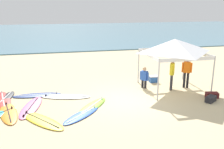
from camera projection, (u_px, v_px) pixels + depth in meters
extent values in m
plane|color=beige|center=(127.00, 100.00, 12.10)|extent=(80.00, 80.00, 0.00)
cube|color=#568499|center=(75.00, 32.00, 41.27)|extent=(80.00, 36.00, 0.10)
cylinder|color=#B7B7BC|center=(158.00, 80.00, 11.83)|extent=(0.07, 0.07, 2.05)
cylinder|color=#B7B7BC|center=(213.00, 76.00, 12.46)|extent=(0.07, 0.07, 2.05)
cylinder|color=#B7B7BC|center=(138.00, 66.00, 14.59)|extent=(0.07, 0.07, 2.05)
cylinder|color=#B7B7BC|center=(184.00, 63.00, 15.21)|extent=(0.07, 0.07, 2.05)
cube|color=white|center=(188.00, 59.00, 11.89)|extent=(2.94, 0.03, 0.18)
cube|color=white|center=(163.00, 49.00, 14.65)|extent=(2.94, 0.03, 0.18)
cube|color=white|center=(148.00, 55.00, 12.96)|extent=(0.03, 2.94, 0.18)
cube|color=white|center=(199.00, 52.00, 13.58)|extent=(0.03, 2.94, 0.18)
pyramid|color=white|center=(175.00, 45.00, 13.15)|extent=(3.06, 3.06, 0.70)
ellipsoid|color=blue|center=(82.00, 115.00, 10.40)|extent=(1.95, 1.92, 0.07)
cube|color=white|center=(82.00, 114.00, 10.39)|extent=(1.34, 1.31, 0.01)
cone|color=white|center=(94.00, 106.00, 11.09)|extent=(0.09, 0.09, 0.12)
ellipsoid|color=navy|center=(37.00, 95.00, 12.68)|extent=(2.40, 0.68, 0.07)
cube|color=white|center=(37.00, 94.00, 12.67)|extent=(2.03, 0.07, 0.01)
cone|color=white|center=(56.00, 92.00, 12.85)|extent=(0.09, 0.09, 0.12)
ellipsoid|color=white|center=(66.00, 97.00, 12.46)|extent=(2.55, 1.23, 0.07)
cube|color=black|center=(66.00, 96.00, 12.45)|extent=(2.04, 0.54, 0.01)
cone|color=black|center=(46.00, 95.00, 12.45)|extent=(0.09, 0.09, 0.12)
ellipsoid|color=pink|center=(31.00, 107.00, 11.20)|extent=(1.21, 2.64, 0.07)
cube|color=black|center=(31.00, 106.00, 11.19)|extent=(0.50, 2.13, 0.01)
cone|color=black|center=(23.00, 115.00, 10.17)|extent=(0.09, 0.09, 0.12)
cone|color=black|center=(12.00, 107.00, 10.97)|extent=(0.09, 0.09, 0.12)
ellipsoid|color=orange|center=(8.00, 113.00, 10.61)|extent=(1.27, 2.60, 0.07)
cube|color=black|center=(8.00, 112.00, 10.60)|extent=(0.57, 2.08, 0.01)
cone|color=black|center=(6.00, 103.00, 11.46)|extent=(0.09, 0.09, 0.12)
ellipsoid|color=yellow|center=(41.00, 120.00, 9.91)|extent=(2.14, 2.45, 0.07)
cube|color=black|center=(41.00, 120.00, 9.90)|extent=(1.39, 1.75, 0.01)
cone|color=black|center=(26.00, 111.00, 10.53)|extent=(0.09, 0.09, 0.12)
ellipsoid|color=red|center=(3.00, 100.00, 12.07)|extent=(1.21, 2.52, 0.07)
cube|color=white|center=(3.00, 99.00, 12.06)|extent=(0.52, 2.03, 0.01)
cone|color=white|center=(2.00, 92.00, 12.91)|extent=(0.09, 0.09, 0.12)
ellipsoid|color=#7AD12D|center=(92.00, 106.00, 11.31)|extent=(1.87, 2.14, 0.07)
cube|color=white|center=(92.00, 105.00, 11.30)|extent=(1.22, 1.53, 0.01)
cone|color=white|center=(102.00, 98.00, 12.08)|extent=(0.09, 0.09, 0.12)
ellipsoid|color=black|center=(5.00, 98.00, 12.24)|extent=(0.95, 2.14, 0.07)
cube|color=white|center=(5.00, 98.00, 12.23)|extent=(0.38, 1.74, 0.01)
cylinder|color=#2D2D33|center=(171.00, 83.00, 13.35)|extent=(0.13, 0.13, 0.88)
cylinder|color=#2D2D33|center=(171.00, 82.00, 13.52)|extent=(0.13, 0.13, 0.88)
cube|color=yellow|center=(172.00, 69.00, 13.23)|extent=(0.38, 0.42, 0.60)
sphere|color=tan|center=(173.00, 61.00, 13.12)|extent=(0.21, 0.21, 0.21)
cylinder|color=yellow|center=(172.00, 70.00, 13.03)|extent=(0.09, 0.09, 0.54)
cylinder|color=yellow|center=(173.00, 68.00, 13.45)|extent=(0.09, 0.09, 0.54)
cylinder|color=black|center=(188.00, 80.00, 13.78)|extent=(0.13, 0.13, 0.88)
cylinder|color=black|center=(184.00, 80.00, 13.83)|extent=(0.13, 0.13, 0.88)
cube|color=orange|center=(187.00, 67.00, 13.60)|extent=(0.42, 0.36, 0.60)
sphere|color=#9E7051|center=(188.00, 60.00, 13.49)|extent=(0.21, 0.21, 0.21)
cylinder|color=orange|center=(191.00, 68.00, 13.55)|extent=(0.09, 0.09, 0.54)
cylinder|color=orange|center=(183.00, 67.00, 13.67)|extent=(0.09, 0.09, 0.54)
cylinder|color=black|center=(143.00, 84.00, 13.88)|extent=(0.13, 0.13, 0.45)
cylinder|color=black|center=(145.00, 84.00, 13.78)|extent=(0.13, 0.13, 0.45)
cube|color=#2851B2|center=(144.00, 76.00, 13.70)|extent=(0.40, 0.42, 0.52)
sphere|color=tan|center=(144.00, 69.00, 13.60)|extent=(0.21, 0.21, 0.21)
cylinder|color=#2851B2|center=(141.00, 75.00, 13.84)|extent=(0.09, 0.09, 0.47)
cylinder|color=#2851B2|center=(148.00, 77.00, 13.57)|extent=(0.09, 0.09, 0.47)
cube|color=#4C1919|center=(212.00, 95.00, 12.38)|extent=(0.66, 0.45, 0.28)
cube|color=#232328|center=(211.00, 99.00, 11.86)|extent=(0.68, 0.59, 0.28)
cube|color=#2D60B7|center=(154.00, 79.00, 14.86)|extent=(0.48, 0.34, 0.34)
cube|color=white|center=(154.00, 76.00, 14.81)|extent=(0.50, 0.36, 0.05)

